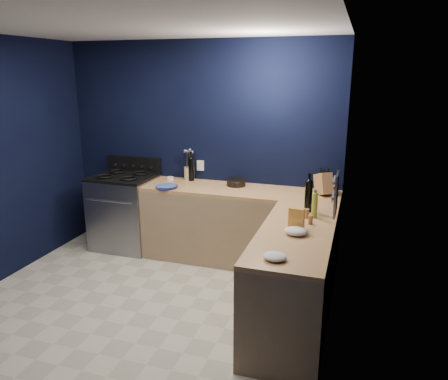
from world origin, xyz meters
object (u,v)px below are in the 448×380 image
at_px(plate_stack, 166,187).
at_px(crouton_bag, 297,219).
at_px(gas_range, 125,213).
at_px(utensil_crock, 189,173).
at_px(knife_block, 324,184).

distance_m(plate_stack, crouton_bag, 1.90).
xyz_separation_m(gas_range, utensil_crock, (0.80, 0.27, 0.52)).
bearing_deg(knife_block, plate_stack, 158.28).
bearing_deg(knife_block, crouton_bag, -126.65).
xyz_separation_m(gas_range, plate_stack, (0.70, -0.20, 0.46)).
height_order(plate_stack, knife_block, knife_block).
bearing_deg(plate_stack, crouton_bag, -28.65).
bearing_deg(gas_range, knife_block, 2.15).
height_order(gas_range, utensil_crock, utensil_crock).
relative_size(gas_range, utensil_crock, 5.74).
distance_m(plate_stack, knife_block, 1.81).
bearing_deg(crouton_bag, knife_block, 89.92).
distance_m(gas_range, plate_stack, 0.86).
bearing_deg(crouton_bag, gas_range, 160.42).
distance_m(utensil_crock, knife_block, 1.69).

